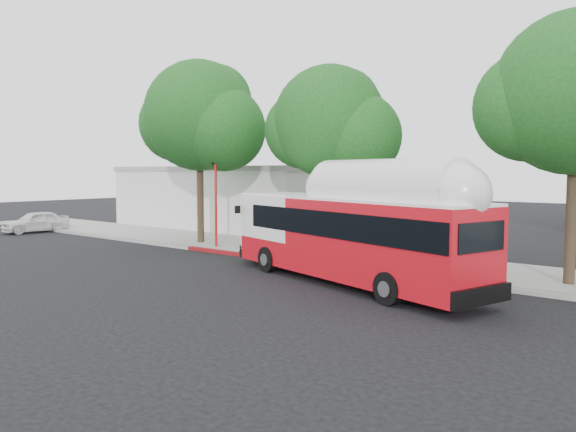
% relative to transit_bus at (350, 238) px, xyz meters
% --- Properties ---
extents(ground, '(120.00, 120.00, 0.00)m').
position_rel_transit_bus_xyz_m(ground, '(-2.94, -1.66, -1.62)').
color(ground, black).
rests_on(ground, ground).
extents(sidewalk, '(60.00, 5.00, 0.15)m').
position_rel_transit_bus_xyz_m(sidewalk, '(-2.94, 4.84, -1.54)').
color(sidewalk, gray).
rests_on(sidewalk, ground).
extents(curb_strip, '(60.00, 0.30, 0.15)m').
position_rel_transit_bus_xyz_m(curb_strip, '(-2.94, 2.24, -1.54)').
color(curb_strip, gray).
rests_on(curb_strip, ground).
extents(red_curb_segment, '(10.00, 0.32, 0.16)m').
position_rel_transit_bus_xyz_m(red_curb_segment, '(-5.94, 2.24, -1.54)').
color(red_curb_segment, maroon).
rests_on(red_curb_segment, ground).
extents(street_tree_left, '(6.67, 5.80, 9.74)m').
position_rel_transit_bus_xyz_m(street_tree_left, '(-11.47, 3.90, 4.99)').
color(street_tree_left, '#2D2116').
rests_on(street_tree_left, ground).
extents(street_tree_mid, '(5.75, 5.00, 8.62)m').
position_rel_transit_bus_xyz_m(street_tree_mid, '(-3.54, 4.40, 4.29)').
color(street_tree_mid, '#2D2116').
rests_on(street_tree_mid, ground).
extents(low_commercial_bldg, '(16.20, 10.20, 4.25)m').
position_rel_transit_bus_xyz_m(low_commercial_bldg, '(-16.94, 12.34, 0.53)').
color(low_commercial_bldg, silver).
rests_on(low_commercial_bldg, ground).
extents(transit_bus, '(11.81, 5.33, 3.46)m').
position_rel_transit_bus_xyz_m(transit_bus, '(0.00, 0.00, 0.00)').
color(transit_bus, red).
rests_on(transit_bus, ground).
extents(parked_car, '(4.18, 2.01, 1.38)m').
position_rel_transit_bus_xyz_m(parked_car, '(-24.78, 1.24, -0.93)').
color(parked_car, silver).
rests_on(parked_car, ground).
extents(signal_pole, '(0.13, 0.43, 4.52)m').
position_rel_transit_bus_xyz_m(signal_pole, '(-9.88, 3.03, 0.70)').
color(signal_pole, red).
rests_on(signal_pole, ground).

